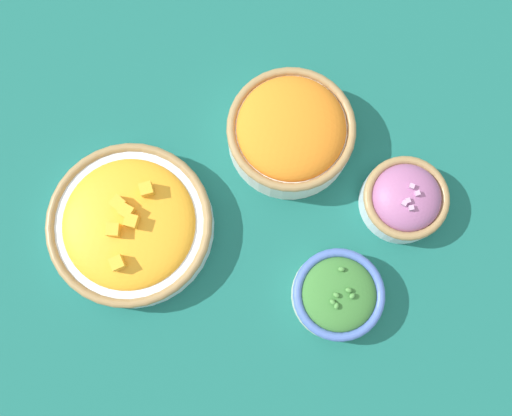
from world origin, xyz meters
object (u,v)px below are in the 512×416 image
at_px(bowl_broccoli, 338,294).
at_px(bowl_red_onion, 405,199).
at_px(bowl_carrots, 291,131).
at_px(bowl_squash, 130,224).

distance_m(bowl_broccoli, bowl_red_onion, 0.16).
relative_size(bowl_broccoli, bowl_red_onion, 1.04).
bearing_deg(bowl_broccoli, bowl_carrots, -78.12).
height_order(bowl_squash, bowl_red_onion, bowl_squash).
relative_size(bowl_carrots, bowl_red_onion, 1.51).
height_order(bowl_carrots, bowl_red_onion, bowl_carrots).
bearing_deg(bowl_squash, bowl_carrots, -153.32).
xyz_separation_m(bowl_broccoli, bowl_red_onion, (-0.10, -0.12, 0.00)).
bearing_deg(bowl_red_onion, bowl_squash, 1.85).
bearing_deg(bowl_carrots, bowl_red_onion, 145.83).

